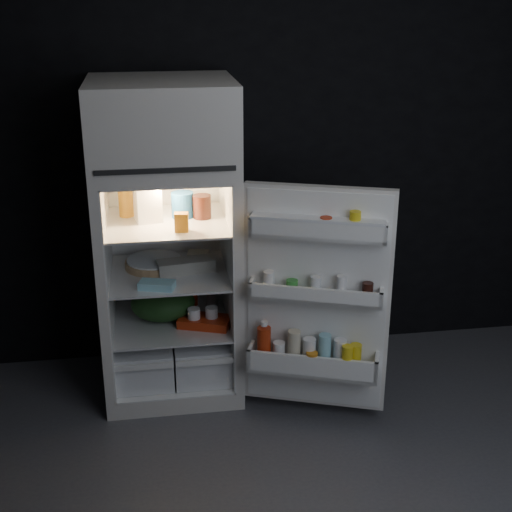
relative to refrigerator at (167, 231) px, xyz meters
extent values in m
cube|color=black|center=(0.71, 0.38, 0.39)|extent=(4.00, 0.00, 2.70)
cube|color=silver|center=(0.00, -0.02, -0.91)|extent=(0.76, 0.70, 0.10)
cube|color=silver|center=(-0.35, -0.02, -0.26)|extent=(0.05, 0.70, 1.20)
cube|color=silver|center=(0.36, -0.02, -0.26)|extent=(0.05, 0.70, 1.20)
cube|color=white|center=(0.00, 0.30, -0.26)|extent=(0.66, 0.05, 1.20)
cube|color=silver|center=(0.00, -0.02, 0.37)|extent=(0.76, 0.70, 0.06)
cube|color=silver|center=(0.00, -0.02, 0.61)|extent=(0.76, 0.70, 0.42)
cube|color=black|center=(0.00, -0.38, 0.43)|extent=(0.68, 0.01, 0.02)
cube|color=white|center=(-0.33, -0.05, -0.26)|extent=(0.01, 0.65, 1.20)
cube|color=white|center=(0.33, -0.05, -0.26)|extent=(0.01, 0.65, 1.20)
cube|color=white|center=(0.00, -0.05, 0.34)|extent=(0.66, 0.65, 0.01)
cube|color=white|center=(0.00, -0.05, -0.85)|extent=(0.66, 0.65, 0.01)
cube|color=white|center=(0.00, -0.05, 0.06)|extent=(0.65, 0.63, 0.01)
cube|color=white|center=(0.00, -0.05, -0.24)|extent=(0.65, 0.63, 0.01)
cube|color=white|center=(0.00, -0.05, -0.54)|extent=(0.65, 0.63, 0.01)
cube|color=white|center=(-0.16, -0.03, -0.74)|extent=(0.32, 0.59, 0.22)
cube|color=white|center=(0.17, -0.03, -0.74)|extent=(0.32, 0.59, 0.22)
cube|color=white|center=(-0.16, -0.35, -0.65)|extent=(0.32, 0.02, 0.03)
cube|color=white|center=(0.17, -0.35, -0.65)|extent=(0.32, 0.02, 0.03)
cube|color=#FFE5B2|center=(0.00, -0.10, 0.32)|extent=(0.14, 0.14, 0.02)
cube|color=silver|center=(0.74, -0.48, -0.26)|extent=(0.73, 0.31, 1.22)
cube|color=white|center=(0.74, -0.51, -0.26)|extent=(0.68, 0.26, 1.18)
cube|color=white|center=(0.72, -0.55, 0.11)|extent=(0.67, 0.32, 0.02)
cube|color=white|center=(0.71, -0.58, 0.15)|extent=(0.64, 0.26, 0.10)
cube|color=white|center=(1.03, -0.66, 0.15)|extent=(0.05, 0.09, 0.10)
cube|color=white|center=(0.41, -0.43, 0.15)|extent=(0.05, 0.09, 0.10)
cube|color=white|center=(0.72, -0.55, -0.22)|extent=(0.67, 0.33, 0.02)
cube|color=white|center=(0.70, -0.59, -0.19)|extent=(0.64, 0.26, 0.09)
cube|color=white|center=(1.03, -0.67, -0.19)|extent=(0.05, 0.10, 0.09)
cube|color=white|center=(0.41, -0.43, -0.19)|extent=(0.05, 0.10, 0.09)
cube|color=white|center=(0.71, -0.57, -0.63)|extent=(0.69, 0.37, 0.02)
cube|color=white|center=(0.69, -0.63, -0.57)|extent=(0.64, 0.26, 0.13)
cube|color=white|center=(1.02, -0.68, -0.57)|extent=(0.07, 0.14, 0.13)
cube|color=white|center=(0.40, -0.45, -0.57)|extent=(0.07, 0.14, 0.13)
cube|color=white|center=(0.72, -0.55, 0.21)|extent=(0.65, 0.31, 0.02)
cylinder|color=yellow|center=(0.89, -0.61, 0.19)|extent=(0.07, 0.07, 0.13)
cylinder|color=#AC2B0E|center=(0.76, -0.56, 0.17)|extent=(0.08, 0.08, 0.09)
cylinder|color=black|center=(0.96, -0.64, -0.16)|extent=(0.07, 0.07, 0.10)
cylinder|color=white|center=(0.84, -0.60, -0.15)|extent=(0.07, 0.07, 0.13)
cylinder|color=silver|center=(0.72, -0.55, -0.15)|extent=(0.07, 0.07, 0.12)
cylinder|color=#338C33|center=(0.61, -0.51, -0.17)|extent=(0.08, 0.08, 0.09)
cylinder|color=white|center=(0.49, -0.47, -0.15)|extent=(0.07, 0.07, 0.12)
cylinder|color=yellow|center=(0.92, -0.65, -0.53)|extent=(0.08, 0.08, 0.17)
cylinder|color=white|center=(0.84, -0.62, -0.52)|extent=(0.09, 0.09, 0.19)
cylinder|color=#8FCFDE|center=(0.77, -0.59, -0.51)|extent=(0.08, 0.08, 0.21)
cylinder|color=white|center=(0.69, -0.56, -0.53)|extent=(0.09, 0.09, 0.18)
cylinder|color=beige|center=(0.62, -0.53, -0.51)|extent=(0.09, 0.09, 0.21)
cylinder|color=white|center=(0.54, -0.51, -0.55)|extent=(0.08, 0.08, 0.14)
cylinder|color=#AC2B0E|center=(0.47, -0.48, -0.51)|extent=(0.09, 0.09, 0.22)
cylinder|color=yellow|center=(0.87, -0.67, -0.53)|extent=(0.07, 0.07, 0.18)
cylinder|color=orange|center=(0.70, -0.61, -0.56)|extent=(0.08, 0.08, 0.12)
cylinder|color=white|center=(0.47, -0.48, -0.37)|extent=(0.05, 0.05, 0.02)
cube|color=white|center=(-0.10, -0.02, 0.19)|extent=(0.16, 0.16, 0.24)
cylinder|color=#1B5395|center=(0.09, 0.02, 0.14)|extent=(0.12, 0.12, 0.14)
cylinder|color=black|center=(0.20, -0.02, 0.14)|extent=(0.13, 0.13, 0.13)
cylinder|color=#B9781D|center=(-0.21, 0.08, 0.18)|extent=(0.11, 0.11, 0.22)
cube|color=orange|center=(0.07, -0.23, 0.12)|extent=(0.08, 0.06, 0.10)
cube|color=gray|center=(0.09, -0.05, -0.19)|extent=(0.33, 0.16, 0.07)
cylinder|color=#A88358|center=(-0.08, 0.05, -0.21)|extent=(0.36, 0.36, 0.04)
cube|color=#8FCFDE|center=(-0.07, -0.27, -0.21)|extent=(0.21, 0.14, 0.04)
cube|color=beige|center=(0.18, 0.11, -0.20)|extent=(0.14, 0.12, 0.05)
ellipsoid|color=#193815|center=(-0.04, -0.01, -0.43)|extent=(0.40, 0.35, 0.20)
cube|color=#AC2B0E|center=(0.19, -0.14, -0.50)|extent=(0.32, 0.24, 0.05)
cylinder|color=#AC2B0E|center=(0.13, 0.15, -0.48)|extent=(0.09, 0.09, 0.09)
cylinder|color=silver|center=(0.25, 0.11, -0.48)|extent=(0.08, 0.08, 0.09)
camera|label=1|loc=(-0.09, -3.76, 1.28)|focal=50.00mm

